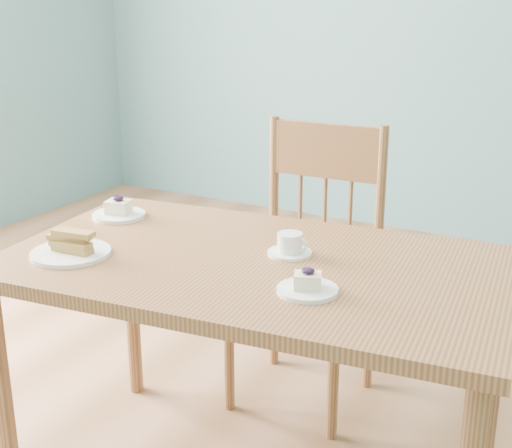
% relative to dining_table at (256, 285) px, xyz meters
% --- Properties ---
extents(room, '(5.01, 5.01, 2.71)m').
position_rel_dining_table_xyz_m(room, '(-0.08, 0.06, 0.70)').
color(room, '#A56F4D').
rests_on(room, ground).
extents(dining_table, '(1.42, 0.91, 0.72)m').
position_rel_dining_table_xyz_m(dining_table, '(0.00, 0.00, 0.00)').
color(dining_table, '#976339').
rests_on(dining_table, ground).
extents(dining_chair, '(0.46, 0.44, 0.98)m').
position_rel_dining_table_xyz_m(dining_chair, '(-0.10, 0.56, -0.15)').
color(dining_chair, '#976339').
rests_on(dining_chair, ground).
extents(cheesecake_plate_near, '(0.15, 0.15, 0.06)m').
position_rel_dining_table_xyz_m(cheesecake_plate_near, '(0.21, -0.13, 0.09)').
color(cheesecake_plate_near, white).
rests_on(cheesecake_plate_near, dining_table).
extents(cheesecake_plate_far, '(0.17, 0.17, 0.07)m').
position_rel_dining_table_xyz_m(cheesecake_plate_far, '(-0.56, 0.12, 0.09)').
color(cheesecake_plate_far, white).
rests_on(cheesecake_plate_far, dining_table).
extents(coffee_cup, '(0.12, 0.12, 0.06)m').
position_rel_dining_table_xyz_m(coffee_cup, '(0.06, 0.08, 0.10)').
color(coffee_cup, white).
rests_on(coffee_cup, dining_table).
extents(biscotti_plate, '(0.22, 0.22, 0.07)m').
position_rel_dining_table_xyz_m(biscotti_plate, '(-0.45, -0.21, 0.09)').
color(biscotti_plate, white).
rests_on(biscotti_plate, dining_table).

